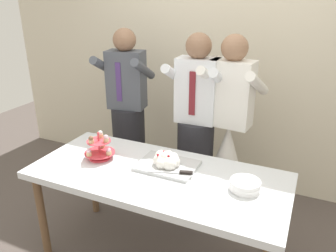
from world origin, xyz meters
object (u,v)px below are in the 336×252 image
person_bride (226,161)px  plate_stack (245,185)px  person_groom (195,139)px  person_guest (128,124)px  cupcake_stand (100,148)px  main_cake_tray (167,162)px  dessert_table (157,182)px

person_bride → plate_stack: bearing=-67.1°
person_groom → person_guest: (-0.73, 0.07, 0.00)m
cupcake_stand → plate_stack: cupcake_stand is taller
cupcake_stand → main_cake_tray: size_ratio=0.53×
plate_stack → dessert_table: bearing=-176.5°
cupcake_stand → plate_stack: size_ratio=1.14×
person_guest → main_cake_tray: bearing=-43.0°
cupcake_stand → main_cake_tray: 0.53m
person_guest → person_groom: bearing=-5.8°
person_groom → cupcake_stand: bearing=-127.2°
main_cake_tray → person_guest: size_ratio=0.26×
plate_stack → person_guest: bearing=150.2°
main_cake_tray → plate_stack: (0.58, -0.07, -0.01)m
dessert_table → cupcake_stand: (-0.49, 0.02, 0.15)m
plate_stack → person_bride: 0.79m
person_bride → person_guest: bearing=177.0°
dessert_table → plate_stack: (0.60, 0.04, 0.11)m
plate_stack → person_bride: bearing=112.9°
person_bride → main_cake_tray: bearing=-114.1°
main_cake_tray → person_groom: bearing=90.2°
dessert_table → person_groom: bearing=87.9°
dessert_table → cupcake_stand: size_ratio=7.83×
main_cake_tray → dessert_table: bearing=-105.8°
cupcake_stand → person_bride: bearing=41.4°
cupcake_stand → person_bride: 1.10m
person_groom → person_guest: bearing=174.2°
cupcake_stand → person_bride: (0.80, 0.71, -0.27)m
person_groom → person_guest: 0.73m
main_cake_tray → person_bride: (0.28, 0.63, -0.24)m
dessert_table → cupcake_stand: cupcake_stand is taller
main_cake_tray → plate_stack: bearing=-6.6°
plate_stack → person_groom: person_groom is taller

